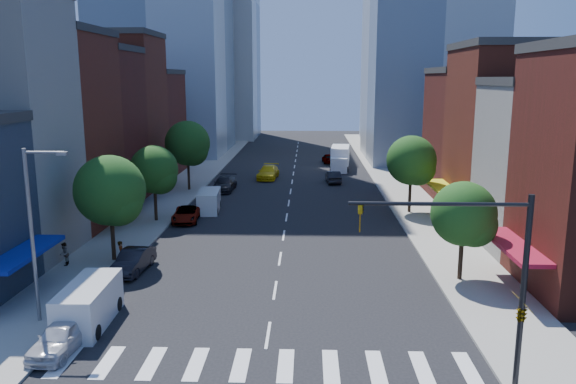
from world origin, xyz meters
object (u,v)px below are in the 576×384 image
at_px(parked_car_rear, 224,184).
at_px(cargo_van_near, 88,305).
at_px(parked_car_second, 133,261).
at_px(cargo_van_far, 209,201).
at_px(box_truck, 340,159).
at_px(pedestrian_far, 64,254).
at_px(taxi, 268,172).
at_px(traffic_car_oncoming, 333,177).
at_px(traffic_car_far, 329,158).
at_px(pedestrian_near, 121,254).
at_px(parked_car_third, 186,214).
at_px(parked_car_front, 61,337).

bearing_deg(parked_car_rear, cargo_van_near, -90.38).
relative_size(parked_car_second, cargo_van_near, 0.87).
relative_size(cargo_van_far, box_truck, 0.60).
distance_m(parked_car_rear, pedestrian_far, 27.39).
distance_m(cargo_van_far, taxi, 18.46).
height_order(cargo_van_far, traffic_car_oncoming, cargo_van_far).
relative_size(parked_car_second, traffic_car_far, 1.08).
distance_m(box_truck, pedestrian_near, 45.19).
bearing_deg(traffic_car_far, parked_car_third, 63.77).
xyz_separation_m(parked_car_second, pedestrian_near, (-1.00, 0.69, 0.27)).
relative_size(box_truck, pedestrian_far, 5.17).
height_order(cargo_van_near, box_truck, box_truck).
bearing_deg(parked_car_rear, pedestrian_far, -101.99).
xyz_separation_m(parked_car_rear, box_truck, (13.88, 15.39, 0.72)).
height_order(traffic_car_far, pedestrian_near, pedestrian_near).
bearing_deg(parked_car_front, traffic_car_far, 80.73).
height_order(pedestrian_near, pedestrian_far, pedestrian_near).
height_order(cargo_van_far, traffic_car_far, cargo_van_far).
distance_m(parked_car_rear, box_truck, 20.74).
relative_size(box_truck, pedestrian_near, 4.69).
height_order(parked_car_second, parked_car_rear, parked_car_rear).
relative_size(parked_car_front, parked_car_second, 0.94).
bearing_deg(traffic_car_oncoming, parked_car_front, 66.88).
bearing_deg(parked_car_second, taxi, 84.47).
distance_m(parked_car_second, parked_car_third, 13.29).
relative_size(traffic_car_oncoming, traffic_car_far, 1.05).
distance_m(parked_car_third, parked_car_rear, 14.02).
relative_size(pedestrian_near, pedestrian_far, 1.10).
bearing_deg(parked_car_second, cargo_van_far, 88.13).
xyz_separation_m(traffic_car_far, pedestrian_near, (-15.52, -48.14, 0.30)).
distance_m(parked_car_front, taxi, 46.45).
height_order(parked_car_front, box_truck, box_truck).
distance_m(traffic_car_far, pedestrian_far, 51.89).
height_order(cargo_van_near, cargo_van_far, cargo_van_near).
distance_m(parked_car_front, traffic_car_oncoming, 45.84).
bearing_deg(box_truck, parked_car_third, -112.12).
distance_m(cargo_van_far, pedestrian_far, 17.82).
relative_size(taxi, box_truck, 0.70).
relative_size(parked_car_front, cargo_van_near, 0.81).
bearing_deg(cargo_van_near, cargo_van_far, 84.06).
xyz_separation_m(parked_car_rear, taxi, (4.41, 7.85, 0.03)).
xyz_separation_m(parked_car_rear, cargo_van_near, (-1.82, -35.35, 0.30)).
bearing_deg(parked_car_second, pedestrian_near, 150.17).
bearing_deg(parked_car_front, cargo_van_far, 90.29).
xyz_separation_m(parked_car_third, cargo_van_far, (1.37, 3.87, 0.34)).
height_order(parked_car_rear, pedestrian_far, pedestrian_far).
relative_size(parked_car_rear, cargo_van_far, 1.12).
height_order(parked_car_front, traffic_car_far, parked_car_front).
height_order(cargo_van_far, pedestrian_far, cargo_van_far).
xyz_separation_m(parked_car_rear, traffic_car_oncoming, (12.52, 5.32, -0.06)).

